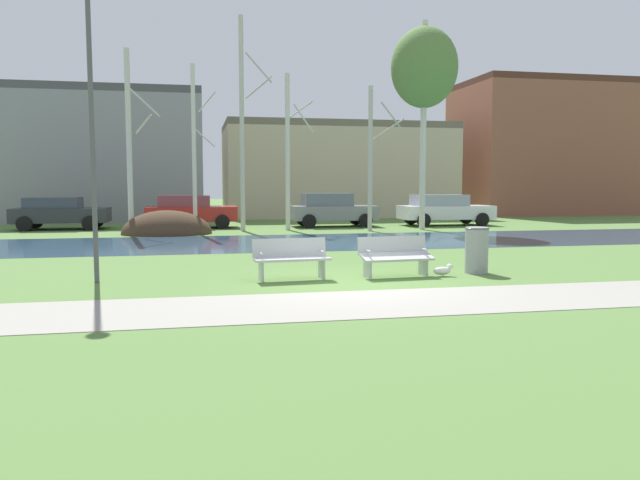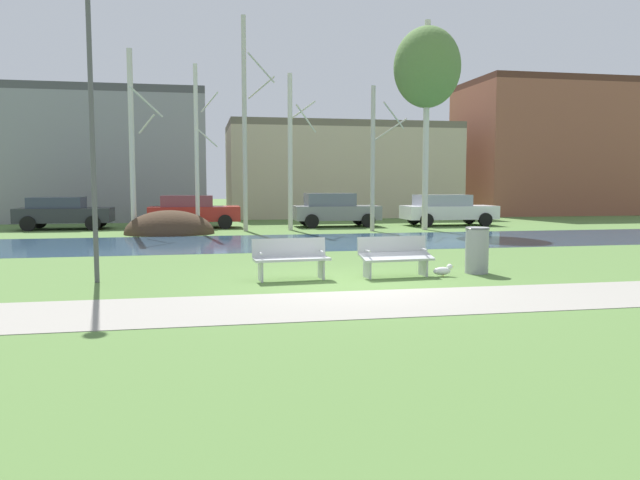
{
  "view_description": "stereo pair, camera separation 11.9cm",
  "coord_description": "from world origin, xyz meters",
  "views": [
    {
      "loc": [
        -3.13,
        -11.83,
        2.04
      ],
      "look_at": [
        -0.36,
        1.73,
        0.76
      ],
      "focal_mm": 34.41,
      "sensor_mm": 36.0,
      "label": 1
    },
    {
      "loc": [
        -3.02,
        -11.85,
        2.04
      ],
      "look_at": [
        -0.36,
        1.73,
        0.76
      ],
      "focal_mm": 34.41,
      "sensor_mm": 36.0,
      "label": 2
    }
  ],
  "objects": [
    {
      "name": "ground_plane",
      "position": [
        0.0,
        10.0,
        0.0
      ],
      "size": [
        120.0,
        120.0,
        0.0
      ],
      "primitive_type": "plane",
      "color": "#517538"
    },
    {
      "name": "paved_path_strip",
      "position": [
        0.0,
        -1.93,
        0.01
      ],
      "size": [
        60.0,
        2.37,
        0.01
      ],
      "primitive_type": "cube",
      "color": "gray",
      "rests_on": "ground"
    },
    {
      "name": "river_band",
      "position": [
        0.0,
        9.13,
        0.0
      ],
      "size": [
        80.0,
        6.2,
        0.01
      ],
      "primitive_type": "cube",
      "color": "#33516B",
      "rests_on": "ground"
    },
    {
      "name": "soil_mound",
      "position": [
        -4.26,
        13.54,
        0.0
      ],
      "size": [
        3.58,
        2.64,
        1.92
      ],
      "primitive_type": "ellipsoid",
      "color": "#423021",
      "rests_on": "ground"
    },
    {
      "name": "bench_left",
      "position": [
        -1.16,
        0.88,
        0.47
      ],
      "size": [
        1.64,
        0.68,
        0.87
      ],
      "color": "#B2B5B7",
      "rests_on": "ground"
    },
    {
      "name": "bench_right",
      "position": [
        1.14,
        0.88,
        0.47
      ],
      "size": [
        1.64,
        0.67,
        0.87
      ],
      "color": "#B2B5B7",
      "rests_on": "ground"
    },
    {
      "name": "trash_bin",
      "position": [
        3.13,
        1.02,
        0.54
      ],
      "size": [
        0.54,
        0.54,
        1.05
      ],
      "color": "gray",
      "rests_on": "ground"
    },
    {
      "name": "seagull",
      "position": [
        2.19,
        0.69,
        0.13
      ],
      "size": [
        0.48,
        0.18,
        0.27
      ],
      "color": "white",
      "rests_on": "ground"
    },
    {
      "name": "streetlamp",
      "position": [
        -5.14,
        1.31,
        3.97
      ],
      "size": [
        0.32,
        0.32,
        6.05
      ],
      "color": "#4C4C51",
      "rests_on": "ground"
    },
    {
      "name": "birch_far_left",
      "position": [
        -5.61,
        13.59,
        3.71
      ],
      "size": [
        1.36,
        2.15,
        7.29
      ],
      "color": "beige",
      "rests_on": "ground"
    },
    {
      "name": "birch_left",
      "position": [
        -3.11,
        14.16,
        3.5
      ],
      "size": [
        1.02,
        1.77,
        6.9
      ],
      "color": "beige",
      "rests_on": "ground"
    },
    {
      "name": "birch_center_left",
      "position": [
        -1.09,
        14.48,
        4.6
      ],
      "size": [
        1.39,
        2.56,
        9.02
      ],
      "color": "#BCB7A8",
      "rests_on": "ground"
    },
    {
      "name": "birch_center",
      "position": [
        0.88,
        14.66,
        3.46
      ],
      "size": [
        1.23,
        2.22,
        6.74
      ],
      "color": "beige",
      "rests_on": "ground"
    },
    {
      "name": "birch_center_right",
      "position": [
        4.26,
        13.42,
        3.18
      ],
      "size": [
        1.54,
        2.77,
        6.13
      ],
      "color": "#BCB7A8",
      "rests_on": "ground"
    },
    {
      "name": "birch_right",
      "position": [
        6.71,
        13.79,
        6.99
      ],
      "size": [
        2.89,
        2.89,
        9.03
      ],
      "color": "beige",
      "rests_on": "ground"
    },
    {
      "name": "parked_van_nearest_dark",
      "position": [
        -9.01,
        17.0,
        0.76
      ],
      "size": [
        4.02,
        2.05,
        1.43
      ],
      "color": "#282B30",
      "rests_on": "ground"
    },
    {
      "name": "parked_sedan_second_red",
      "position": [
        -3.37,
        16.78,
        0.79
      ],
      "size": [
        4.09,
        2.05,
        1.49
      ],
      "color": "maroon",
      "rests_on": "ground"
    },
    {
      "name": "parked_hatch_third_grey",
      "position": [
        3.19,
        16.41,
        0.82
      ],
      "size": [
        4.03,
        2.0,
        1.58
      ],
      "color": "slate",
      "rests_on": "ground"
    },
    {
      "name": "parked_wagon_fourth_white",
      "position": [
        8.72,
        16.12,
        0.79
      ],
      "size": [
        4.47,
        2.07,
        1.49
      ],
      "color": "silver",
      "rests_on": "ground"
    },
    {
      "name": "building_grey_warehouse",
      "position": [
        -8.29,
        25.87,
        3.55
      ],
      "size": [
        11.21,
        9.71,
        7.09
      ],
      "color": "gray",
      "rests_on": "ground"
    },
    {
      "name": "building_beige_block",
      "position": [
        5.62,
        26.2,
        2.85
      ],
      "size": [
        13.86,
        7.43,
        5.7
      ],
      "color": "#BCAD8E",
      "rests_on": "ground"
    },
    {
      "name": "building_brick_low",
      "position": [
        20.34,
        25.98,
        4.36
      ],
      "size": [
        11.91,
        6.98,
        8.73
      ],
      "color": "brown",
      "rests_on": "ground"
    }
  ]
}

